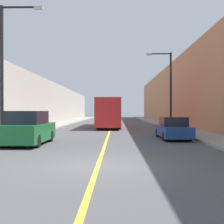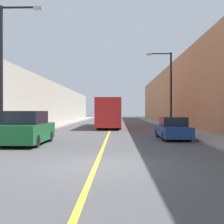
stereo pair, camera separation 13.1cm
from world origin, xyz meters
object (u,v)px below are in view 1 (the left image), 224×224
Objects in this scene: parked_suv_left at (28,129)px; car_right_near at (173,129)px; street_lamp_right at (169,85)px; street_lamp_left at (5,64)px; bus at (109,112)px.

car_right_near is at bearing 19.82° from parked_suv_left.
street_lamp_right reaches higher than parked_suv_left.
bus is at bearing 69.95° from street_lamp_left.
bus is at bearing 110.34° from car_right_near.
bus is 1.59× the size of street_lamp_right.
street_lamp_left is at bearing -136.72° from street_lamp_right.
street_lamp_right is (1.33, 8.13, 3.77)m from car_right_near.
street_lamp_left reaches higher than bus.
bus is at bearing 143.10° from street_lamp_right.
parked_suv_left is 9.46m from car_right_near.
car_right_near is at bearing -69.66° from bus.
parked_suv_left is at bearing -104.86° from bus.
car_right_near is (4.69, -12.65, -1.05)m from bus.
street_lamp_right is at bearing -36.90° from bus.
parked_suv_left is 0.56× the size of street_lamp_left.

